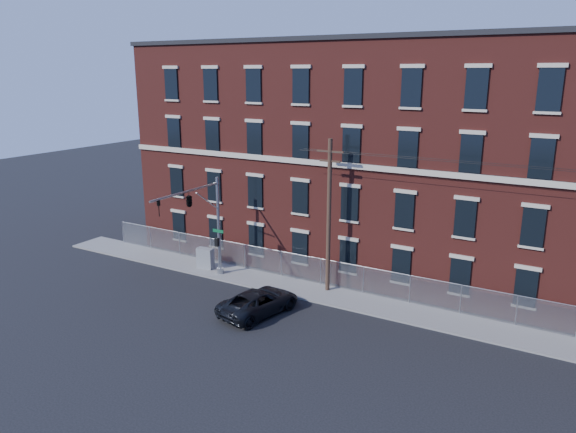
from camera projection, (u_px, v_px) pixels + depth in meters
The scene contains 8 objects.
ground at pixel (256, 317), 32.30m from camera, with size 140.00×140.00×0.00m, color black.
sidewalk at pixel (482, 328), 30.68m from camera, with size 65.00×3.00×0.12m, color gray.
mill_building at pixel (520, 164), 36.06m from camera, with size 55.30×14.32×16.30m.
chain_link_fence at pixel (488, 304), 31.51m from camera, with size 59.06×0.06×1.85m.
traffic_signal_mast at pixel (196, 209), 35.63m from camera, with size 0.90×6.75×7.00m.
utility_pole_near at pixel (329, 214), 34.64m from camera, with size 1.80×0.28×10.00m.
pickup_truck at pixel (259, 302), 32.57m from camera, with size 2.46×5.34×1.49m, color black.
utility_cabinet at pixel (205, 258), 39.78m from camera, with size 1.21×0.61×1.51m, color gray.
Camera 1 is at (16.49, -24.74, 14.11)m, focal length 33.88 mm.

